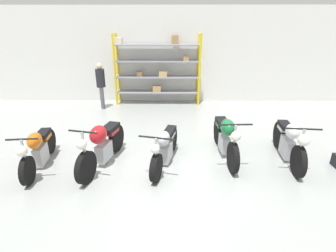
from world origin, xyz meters
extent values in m
plane|color=#9EA3A0|center=(0.00, 0.00, 0.00)|extent=(30.00, 30.00, 0.00)
cube|color=white|center=(0.00, 5.07, 1.80)|extent=(30.00, 0.08, 3.60)
cylinder|color=yellow|center=(-2.05, 4.43, 1.31)|extent=(0.08, 0.08, 2.63)
cylinder|color=yellow|center=(1.12, 4.43, 1.31)|extent=(0.08, 0.08, 2.63)
cylinder|color=yellow|center=(-2.05, 4.98, 1.31)|extent=(0.08, 0.08, 2.63)
cylinder|color=yellow|center=(1.12, 4.98, 1.31)|extent=(0.08, 0.08, 2.63)
cube|color=gray|center=(-0.47, 4.71, 0.45)|extent=(3.17, 0.55, 0.05)
cube|color=gray|center=(-0.47, 4.71, 1.04)|extent=(3.17, 0.55, 0.05)
cube|color=gray|center=(-0.47, 4.71, 1.64)|extent=(3.17, 0.55, 0.05)
cube|color=gray|center=(-0.47, 4.71, 2.23)|extent=(3.17, 0.55, 0.05)
cube|color=tan|center=(-1.14, 4.71, 1.15)|extent=(0.21, 0.26, 0.17)
cube|color=tan|center=(0.61, 4.63, 1.75)|extent=(0.22, 0.21, 0.18)
cube|color=#A87F51|center=(0.20, 4.77, 2.41)|extent=(0.26, 0.32, 0.31)
cube|color=tan|center=(-0.50, 4.64, 0.59)|extent=(0.33, 0.33, 0.24)
cube|color=silver|center=(-1.86, 4.68, 2.37)|extent=(0.22, 0.31, 0.23)
cube|color=tan|center=(-0.26, 4.58, 1.17)|extent=(0.32, 0.22, 0.21)
cylinder|color=black|center=(-2.74, -0.99, 0.29)|extent=(0.16, 0.59, 0.58)
cylinder|color=black|center=(-2.90, 0.37, 0.29)|extent=(0.16, 0.59, 0.58)
cube|color=#ADADB2|center=(-2.83, -0.26, 0.26)|extent=(0.23, 0.51, 0.41)
ellipsoid|color=orange|center=(-2.81, -0.43, 0.68)|extent=(0.33, 0.48, 0.33)
cube|color=black|center=(-2.86, 0.06, 0.63)|extent=(0.28, 0.52, 0.10)
cube|color=orange|center=(-2.87, 0.13, 0.54)|extent=(0.24, 0.37, 0.12)
cylinder|color=#ADADB2|center=(-2.75, -0.97, 0.62)|extent=(0.06, 0.06, 0.66)
sphere|color=silver|center=(-2.74, -1.04, 0.75)|extent=(0.21, 0.21, 0.21)
cylinder|color=black|center=(-2.75, -0.94, 0.95)|extent=(0.59, 0.10, 0.04)
cylinder|color=black|center=(-1.60, -0.93, 0.34)|extent=(0.26, 0.68, 0.67)
cylinder|color=black|center=(-1.28, 0.48, 0.34)|extent=(0.26, 0.68, 0.67)
cube|color=#ADADB2|center=(-1.43, -0.17, 0.30)|extent=(0.31, 0.51, 0.39)
ellipsoid|color=#B2191E|center=(-1.47, -0.34, 0.79)|extent=(0.43, 0.54, 0.39)
cube|color=black|center=(-1.35, 0.20, 0.73)|extent=(0.39, 0.62, 0.10)
cube|color=#B2191E|center=(-1.34, 0.24, 0.64)|extent=(0.32, 0.45, 0.12)
cylinder|color=#ADADB2|center=(-1.60, -0.91, 0.71)|extent=(0.06, 0.06, 0.75)
sphere|color=silver|center=(-1.61, -0.98, 0.87)|extent=(0.20, 0.20, 0.20)
cylinder|color=black|center=(-1.59, -0.88, 1.08)|extent=(0.59, 0.17, 0.04)
cylinder|color=black|center=(-0.22, -0.84, 0.29)|extent=(0.25, 0.59, 0.58)
cylinder|color=black|center=(0.10, 0.53, 0.29)|extent=(0.25, 0.59, 0.58)
cube|color=#ADADB2|center=(-0.05, -0.11, 0.26)|extent=(0.32, 0.51, 0.39)
ellipsoid|color=#B7B7BF|center=(-0.08, -0.27, 0.67)|extent=(0.36, 0.49, 0.31)
cube|color=black|center=(0.04, 0.24, 0.63)|extent=(0.34, 0.61, 0.10)
cube|color=#B7B7BF|center=(0.05, 0.29, 0.54)|extent=(0.27, 0.44, 0.12)
cylinder|color=#ADADB2|center=(-0.21, -0.82, 0.61)|extent=(0.06, 0.06, 0.64)
sphere|color=silver|center=(-0.23, -0.89, 0.73)|extent=(0.18, 0.18, 0.18)
cylinder|color=black|center=(-0.21, -0.79, 0.93)|extent=(0.72, 0.20, 0.04)
cylinder|color=black|center=(1.39, -0.48, 0.34)|extent=(0.14, 0.68, 0.67)
cylinder|color=black|center=(1.32, 0.98, 0.34)|extent=(0.14, 0.68, 0.67)
cube|color=#ADADB2|center=(1.35, 0.30, 0.30)|extent=(0.21, 0.47, 0.38)
ellipsoid|color=#196B38|center=(1.36, 0.13, 0.78)|extent=(0.34, 0.52, 0.37)
cube|color=black|center=(1.33, 0.65, 0.73)|extent=(0.28, 0.51, 0.10)
cube|color=#196B38|center=(1.33, 0.72, 0.64)|extent=(0.24, 0.36, 0.12)
cylinder|color=#ADADB2|center=(1.39, -0.46, 0.70)|extent=(0.05, 0.05, 0.73)
sphere|color=silver|center=(1.39, -0.53, 0.86)|extent=(0.21, 0.21, 0.21)
cylinder|color=black|center=(1.39, -0.43, 1.07)|extent=(0.70, 0.07, 0.04)
cylinder|color=black|center=(2.70, -0.63, 0.34)|extent=(0.16, 0.68, 0.67)
cylinder|color=black|center=(2.83, 0.75, 0.34)|extent=(0.16, 0.68, 0.67)
cube|color=#ADADB2|center=(2.77, 0.11, 0.30)|extent=(0.23, 0.54, 0.44)
ellipsoid|color=silver|center=(2.75, -0.06, 0.77)|extent=(0.32, 0.45, 0.34)
cube|color=black|center=(2.80, 0.43, 0.72)|extent=(0.28, 0.53, 0.10)
cube|color=silver|center=(2.80, 0.51, 0.63)|extent=(0.23, 0.38, 0.12)
cylinder|color=#ADADB2|center=(2.70, -0.61, 0.69)|extent=(0.05, 0.05, 0.71)
sphere|color=silver|center=(2.70, -0.68, 0.84)|extent=(0.24, 0.24, 0.24)
cylinder|color=black|center=(2.71, -0.58, 1.04)|extent=(0.69, 0.10, 0.04)
cylinder|color=#595960|center=(-2.53, 4.05, 0.40)|extent=(0.13, 0.13, 0.81)
cylinder|color=#595960|center=(-2.46, 3.88, 0.40)|extent=(0.13, 0.13, 0.81)
cylinder|color=#232328|center=(-2.50, 3.97, 1.13)|extent=(0.41, 0.41, 0.64)
sphere|color=beige|center=(-2.50, 3.97, 1.56)|extent=(0.22, 0.22, 0.22)
camera|label=1|loc=(0.08, -5.41, 3.01)|focal=28.00mm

